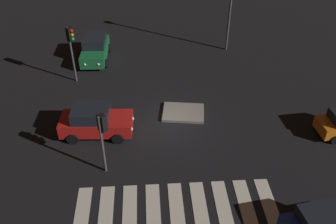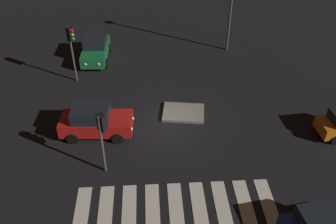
% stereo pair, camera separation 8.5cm
% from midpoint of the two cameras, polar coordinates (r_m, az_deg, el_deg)
% --- Properties ---
extents(ground_plane, '(80.00, 80.00, 0.00)m').
position_cam_midpoint_polar(ground_plane, '(23.49, -0.10, -1.95)').
color(ground_plane, black).
extents(traffic_island, '(2.92, 2.36, 0.18)m').
position_cam_midpoint_polar(traffic_island, '(24.36, 2.28, -0.09)').
color(traffic_island, gray).
rests_on(traffic_island, ground).
extents(car_red, '(4.44, 2.24, 1.89)m').
position_cam_midpoint_polar(car_red, '(22.69, -11.19, -1.42)').
color(car_red, red).
rests_on(car_red, ground).
extents(car_blue, '(3.86, 2.15, 1.61)m').
position_cam_midpoint_polar(car_blue, '(18.63, 22.55, -15.65)').
color(car_blue, '#1E389E').
rests_on(car_blue, ground).
extents(car_green, '(2.18, 4.41, 1.89)m').
position_cam_midpoint_polar(car_green, '(30.73, -11.22, 9.51)').
color(car_green, '#196B38').
rests_on(car_green, ground).
extents(traffic_light_south, '(0.54, 0.54, 3.73)m').
position_cam_midpoint_polar(traffic_light_south, '(18.99, -10.12, -2.67)').
color(traffic_light_south, '#47474C').
rests_on(traffic_light_south, ground).
extents(traffic_light_west, '(0.53, 0.54, 4.28)m').
position_cam_midpoint_polar(traffic_light_west, '(26.92, -14.74, 10.42)').
color(traffic_light_west, '#47474C').
rests_on(traffic_light_west, ground).
extents(crosswalk_near, '(9.90, 3.20, 0.02)m').
position_cam_midpoint_polar(crosswalk_near, '(18.86, 1.19, -14.52)').
color(crosswalk_near, silver).
rests_on(crosswalk_near, ground).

